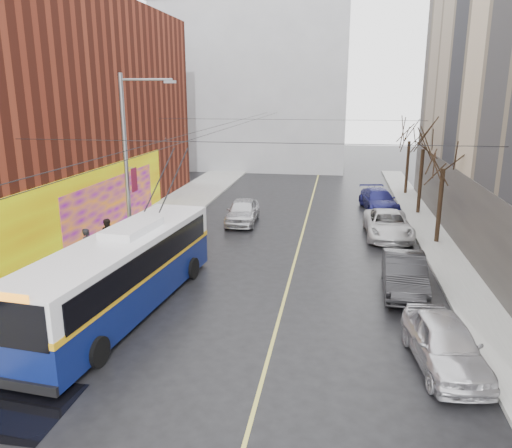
# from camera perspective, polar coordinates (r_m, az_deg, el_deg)

# --- Properties ---
(ground) EXTENTS (140.00, 140.00, 0.00)m
(ground) POSITION_cam_1_polar(r_m,az_deg,el_deg) (14.75, -6.00, -18.81)
(ground) COLOR black
(ground) RESTS_ON ground
(sidewalk_left) EXTENTS (4.00, 60.00, 0.15)m
(sidewalk_left) POSITION_cam_1_polar(r_m,az_deg,el_deg) (27.61, -15.56, -2.76)
(sidewalk_left) COLOR gray
(sidewalk_left) RESTS_ON ground
(sidewalk_right) EXTENTS (2.00, 60.00, 0.15)m
(sidewalk_right) POSITION_cam_1_polar(r_m,az_deg,el_deg) (25.75, 21.42, -4.53)
(sidewalk_right) COLOR gray
(sidewalk_right) RESTS_ON ground
(lane_line) EXTENTS (0.12, 50.00, 0.01)m
(lane_line) POSITION_cam_1_polar(r_m,az_deg,el_deg) (27.13, 4.87, -2.72)
(lane_line) COLOR #BFB74C
(lane_line) RESTS_ON ground
(building_far) EXTENTS (20.50, 12.10, 18.00)m
(building_far) POSITION_cam_1_polar(r_m,az_deg,el_deg) (57.58, -0.05, 15.66)
(building_far) COLOR gray
(building_far) RESTS_ON ground
(streetlight_pole) EXTENTS (2.65, 0.60, 9.00)m
(streetlight_pole) POSITION_cam_1_polar(r_m,az_deg,el_deg) (24.04, -14.26, 6.46)
(streetlight_pole) COLOR slate
(streetlight_pole) RESTS_ON ground
(catenary_wires) EXTENTS (18.00, 60.00, 0.22)m
(catenary_wires) POSITION_cam_1_polar(r_m,az_deg,el_deg) (27.31, -3.33, 10.78)
(catenary_wires) COLOR black
(tree_near) EXTENTS (3.20, 3.20, 6.40)m
(tree_near) POSITION_cam_1_polar(r_m,az_deg,el_deg) (28.54, 20.76, 7.47)
(tree_near) COLOR black
(tree_near) RESTS_ON ground
(tree_mid) EXTENTS (3.20, 3.20, 6.68)m
(tree_mid) POSITION_cam_1_polar(r_m,az_deg,el_deg) (35.37, 18.66, 9.34)
(tree_mid) COLOR black
(tree_mid) RESTS_ON ground
(tree_far) EXTENTS (3.20, 3.20, 6.57)m
(tree_far) POSITION_cam_1_polar(r_m,az_deg,el_deg) (42.28, 17.20, 10.08)
(tree_far) COLOR black
(tree_far) RESTS_ON ground
(puddle) EXTENTS (2.77, 2.69, 0.01)m
(puddle) POSITION_cam_1_polar(r_m,az_deg,el_deg) (15.53, -25.66, -18.44)
(puddle) COLOR black
(puddle) RESTS_ON ground
(pigeons_flying) EXTENTS (1.59, 3.81, 0.60)m
(pigeons_flying) POSITION_cam_1_polar(r_m,az_deg,el_deg) (22.49, -7.61, 10.82)
(pigeons_flying) COLOR slate
(trolleybus) EXTENTS (3.63, 12.04, 5.64)m
(trolleybus) POSITION_cam_1_polar(r_m,az_deg,el_deg) (19.62, -15.02, -5.32)
(trolleybus) COLOR #091449
(trolleybus) RESTS_ON ground
(parked_car_a) EXTENTS (2.37, 4.73, 1.55)m
(parked_car_a) POSITION_cam_1_polar(r_m,az_deg,el_deg) (16.59, 20.78, -12.63)
(parked_car_a) COLOR silver
(parked_car_a) RESTS_ON ground
(parked_car_b) EXTENTS (1.86, 4.85, 1.58)m
(parked_car_b) POSITION_cam_1_polar(r_m,az_deg,el_deg) (21.90, 16.58, -5.47)
(parked_car_b) COLOR black
(parked_car_b) RESTS_ON ground
(parked_car_c) EXTENTS (2.66, 5.52, 1.52)m
(parked_car_c) POSITION_cam_1_polar(r_m,az_deg,el_deg) (29.80, 14.83, -0.06)
(parked_car_c) COLOR #BABABC
(parked_car_c) RESTS_ON ground
(parked_car_d) EXTENTS (2.91, 5.40, 1.49)m
(parked_car_d) POSITION_cam_1_polar(r_m,az_deg,el_deg) (36.58, 13.83, 2.69)
(parked_car_d) COLOR navy
(parked_car_d) RESTS_ON ground
(following_car) EXTENTS (2.02, 4.67, 1.57)m
(following_car) POSITION_cam_1_polar(r_m,az_deg,el_deg) (31.96, -1.54, 1.48)
(following_car) COLOR #B7B8BC
(following_car) RESTS_ON ground
(pedestrian_a) EXTENTS (0.55, 0.76, 1.93)m
(pedestrian_a) POSITION_cam_1_polar(r_m,az_deg,el_deg) (24.51, -18.60, -2.68)
(pedestrian_a) COLOR black
(pedestrian_a) RESTS_ON sidewalk_left
(pedestrian_b) EXTENTS (0.98, 1.09, 1.86)m
(pedestrian_b) POSITION_cam_1_polar(r_m,az_deg,el_deg) (26.38, -16.48, -1.37)
(pedestrian_b) COLOR black
(pedestrian_b) RESTS_ON sidewalk_left
(pedestrian_c) EXTENTS (0.93, 1.24, 1.70)m
(pedestrian_c) POSITION_cam_1_polar(r_m,az_deg,el_deg) (28.50, -11.53, -0.03)
(pedestrian_c) COLOR black
(pedestrian_c) RESTS_ON sidewalk_left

